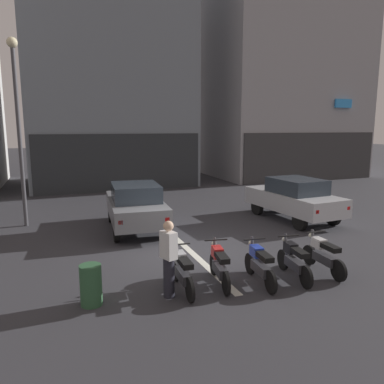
# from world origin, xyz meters

# --- Properties ---
(ground_plane) EXTENTS (120.00, 120.00, 0.00)m
(ground_plane) POSITION_xyz_m (0.00, 0.00, 0.00)
(ground_plane) COLOR #333338
(lane_centre_line) EXTENTS (0.20, 18.00, 0.01)m
(lane_centre_line) POSITION_xyz_m (0.00, 6.00, 0.00)
(lane_centre_line) COLOR silver
(lane_centre_line) RESTS_ON ground
(building_mid_block) EXTENTS (9.57, 7.41, 21.23)m
(building_mid_block) POSITION_xyz_m (-0.14, 14.78, 10.60)
(building_mid_block) COLOR gray
(building_mid_block) RESTS_ON ground
(building_far_right) EXTENTS (10.49, 8.11, 16.23)m
(building_far_right) POSITION_xyz_m (12.41, 14.78, 8.10)
(building_far_right) COLOR #9E9EA3
(building_far_right) RESTS_ON ground
(car_grey_crossing_near) EXTENTS (2.06, 4.22, 1.64)m
(car_grey_crossing_near) POSITION_xyz_m (-1.00, 2.98, 0.89)
(car_grey_crossing_near) COLOR black
(car_grey_crossing_near) RESTS_ON ground
(car_silver_parked_kerbside) EXTENTS (2.08, 4.23, 1.64)m
(car_silver_parked_kerbside) POSITION_xyz_m (5.05, 2.23, 0.89)
(car_silver_parked_kerbside) COLOR black
(car_silver_parked_kerbside) RESTS_ON ground
(street_lamp) EXTENTS (0.36, 0.36, 6.57)m
(street_lamp) POSITION_xyz_m (-4.68, 4.86, 4.02)
(street_lamp) COLOR #47474C
(street_lamp) RESTS_ON ground
(motorcycle_silver_row_leftmost) EXTENTS (0.55, 1.67, 0.98)m
(motorcycle_silver_row_leftmost) POSITION_xyz_m (-1.06, -2.30, 0.46)
(motorcycle_silver_row_leftmost) COLOR black
(motorcycle_silver_row_leftmost) RESTS_ON ground
(motorcycle_red_row_left_mid) EXTENTS (0.55, 1.66, 0.98)m
(motorcycle_red_row_left_mid) POSITION_xyz_m (-0.15, -2.27, 0.46)
(motorcycle_red_row_left_mid) COLOR black
(motorcycle_red_row_left_mid) RESTS_ON ground
(motorcycle_blue_row_centre) EXTENTS (0.55, 1.67, 0.98)m
(motorcycle_blue_row_centre) POSITION_xyz_m (0.75, -2.54, 0.46)
(motorcycle_blue_row_centre) COLOR black
(motorcycle_blue_row_centre) RESTS_ON ground
(motorcycle_black_row_right_mid) EXTENTS (0.55, 1.66, 0.98)m
(motorcycle_black_row_right_mid) POSITION_xyz_m (1.66, -2.58, 0.46)
(motorcycle_black_row_right_mid) COLOR black
(motorcycle_black_row_right_mid) RESTS_ON ground
(motorcycle_white_row_rightmost) EXTENTS (0.55, 1.67, 0.98)m
(motorcycle_white_row_rightmost) POSITION_xyz_m (2.56, -2.52, 0.46)
(motorcycle_white_row_rightmost) COLOR black
(motorcycle_white_row_rightmost) RESTS_ON ground
(person_by_motorcycles) EXTENTS (0.32, 0.41, 1.67)m
(person_by_motorcycles) POSITION_xyz_m (-1.43, -2.51, 0.86)
(person_by_motorcycles) COLOR #23232D
(person_by_motorcycles) RESTS_ON ground
(trash_bin) EXTENTS (0.44, 0.44, 0.85)m
(trash_bin) POSITION_xyz_m (-3.01, -2.32, 0.42)
(trash_bin) COLOR #2D5938
(trash_bin) RESTS_ON ground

